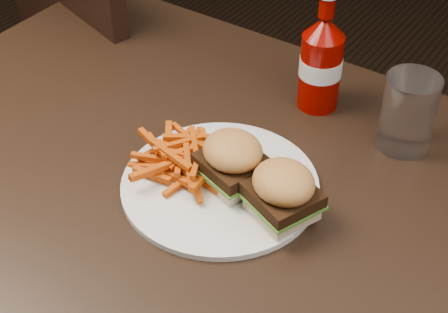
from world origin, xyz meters
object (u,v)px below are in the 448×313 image
Objects in this scene: ketchup_bottle at (320,73)px; dining_table at (226,202)px; plate at (220,185)px; chair_far at (158,90)px; tumbler at (408,115)px.

dining_table is at bearing -90.89° from ketchup_bottle.
chair_far is at bearing 136.79° from plate.
tumbler reaches higher than chair_far.
chair_far is 0.71m from ketchup_bottle.
ketchup_bottle reaches higher than tumbler.
tumbler is (0.17, 0.24, 0.05)m from plate.
ketchup_bottle is 0.16m from tumbler.
ketchup_bottle is 1.05× the size of tumbler.
plate is at bearing -93.75° from ketchup_bottle.
chair_far is at bearing 137.33° from dining_table.
chair_far is at bearing 159.53° from tumbler.
plate is (-0.01, 0.00, 0.03)m from dining_table.
plate is at bearing 153.77° from chair_far.
ketchup_bottle is at bearing 89.11° from dining_table.
ketchup_bottle is at bearing 86.25° from plate.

